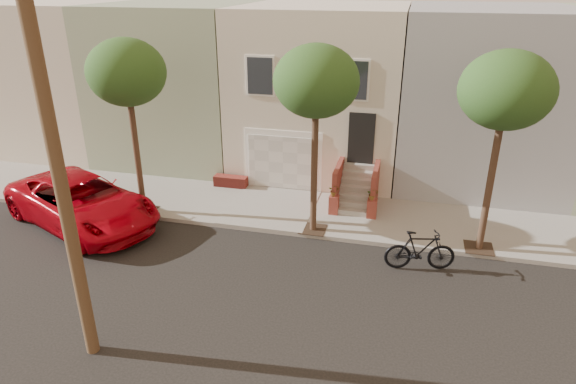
# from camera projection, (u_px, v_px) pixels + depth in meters

# --- Properties ---
(ground) EXTENTS (90.00, 90.00, 0.00)m
(ground) POSITION_uv_depth(u_px,v_px,m) (252.00, 292.00, 14.24)
(ground) COLOR black
(ground) RESTS_ON ground
(sidewalk) EXTENTS (40.00, 3.70, 0.15)m
(sidewalk) POSITION_uv_depth(u_px,v_px,m) (294.00, 211.00, 18.98)
(sidewalk) COLOR gray
(sidewalk) RESTS_ON ground
(house_row) EXTENTS (33.10, 11.70, 7.00)m
(house_row) POSITION_uv_depth(u_px,v_px,m) (324.00, 86.00, 22.75)
(house_row) COLOR beige
(house_row) RESTS_ON sidewalk
(tree_left) EXTENTS (2.70, 2.57, 6.30)m
(tree_left) POSITION_uv_depth(u_px,v_px,m) (127.00, 74.00, 16.81)
(tree_left) COLOR #2D2116
(tree_left) RESTS_ON sidewalk
(tree_mid) EXTENTS (2.70, 2.57, 6.30)m
(tree_mid) POSITION_uv_depth(u_px,v_px,m) (316.00, 83.00, 15.40)
(tree_mid) COLOR #2D2116
(tree_mid) RESTS_ON sidewalk
(tree_right) EXTENTS (2.70, 2.57, 6.30)m
(tree_right) POSITION_uv_depth(u_px,v_px,m) (506.00, 92.00, 14.20)
(tree_right) COLOR #2D2116
(tree_right) RESTS_ON sidewalk
(pickup_truck) EXTENTS (6.99, 5.26, 1.77)m
(pickup_truck) POSITION_uv_depth(u_px,v_px,m) (82.00, 202.00, 17.80)
(pickup_truck) COLOR #AA020F
(pickup_truck) RESTS_ON ground
(motorcycle) EXTENTS (2.22, 1.04, 1.29)m
(motorcycle) POSITION_uv_depth(u_px,v_px,m) (420.00, 250.00, 15.13)
(motorcycle) COLOR black
(motorcycle) RESTS_ON ground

